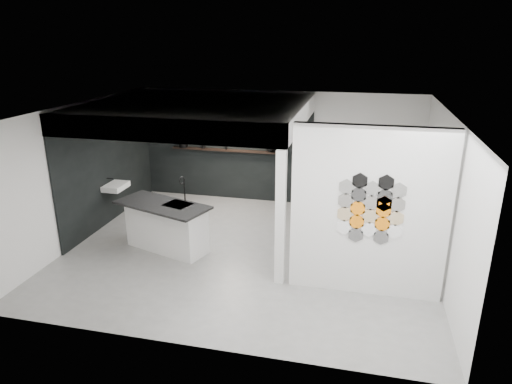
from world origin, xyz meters
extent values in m
cube|color=slate|center=(0.00, 0.00, -0.01)|extent=(7.00, 6.00, 0.01)
cube|color=silver|center=(2.23, -1.00, 1.40)|extent=(2.45, 0.15, 2.80)
cube|color=black|center=(-1.30, 2.97, 1.18)|extent=(4.40, 0.04, 2.35)
cube|color=black|center=(-3.47, 1.00, 1.18)|extent=(0.04, 4.00, 2.35)
cube|color=silver|center=(-1.30, 1.00, 2.55)|extent=(4.40, 4.00, 0.40)
cube|color=silver|center=(0.82, -1.00, 1.18)|extent=(0.16, 0.16, 2.35)
cube|color=silver|center=(-1.30, -0.92, 2.55)|extent=(4.40, 0.16, 0.40)
cube|color=silver|center=(-3.24, 0.80, 0.85)|extent=(0.40, 0.60, 0.12)
cube|color=black|center=(-1.20, 2.87, 1.30)|extent=(3.00, 0.15, 0.04)
cube|color=silver|center=(-1.58, -0.25, 0.47)|extent=(1.75, 1.09, 0.94)
cube|color=black|center=(-1.61, -0.33, 0.97)|extent=(2.03, 1.37, 0.04)
cube|color=black|center=(-1.31, -0.28, 0.98)|extent=(0.60, 0.55, 0.02)
cylinder|color=black|center=(-1.24, -0.07, 1.21)|extent=(0.03, 0.03, 0.44)
torus|color=black|center=(-1.26, -0.14, 1.43)|extent=(0.07, 0.15, 0.15)
cylinder|color=black|center=(-2.42, 2.87, 1.42)|extent=(0.27, 0.27, 0.19)
ellipsoid|color=black|center=(-0.14, 2.87, 1.41)|extent=(0.21, 0.21, 0.17)
cylinder|color=gray|center=(0.15, 2.87, 1.37)|extent=(0.18, 0.18, 0.10)
cylinder|color=gray|center=(0.15, 2.87, 1.39)|extent=(0.12, 0.12, 0.14)
cylinder|color=black|center=(-1.27, 2.87, 1.39)|extent=(0.06, 0.06, 0.14)
cylinder|color=black|center=(-1.88, 2.87, 1.38)|extent=(0.12, 0.12, 0.11)
cylinder|color=white|center=(1.86, -1.09, 1.16)|extent=(0.26, 0.02, 0.26)
cylinder|color=tan|center=(1.86, -1.09, 1.39)|extent=(0.26, 0.02, 0.26)
cylinder|color=#66635E|center=(1.86, -1.09, 1.61)|extent=(0.26, 0.02, 0.26)
cylinder|color=silver|center=(1.86, -1.09, 1.84)|extent=(0.26, 0.02, 0.26)
cylinder|color=black|center=(2.06, -1.09, 1.05)|extent=(0.26, 0.02, 0.26)
cylinder|color=orange|center=(2.06, -1.09, 1.27)|extent=(0.26, 0.02, 0.26)
cylinder|color=orange|center=(2.06, -1.09, 1.50)|extent=(0.26, 0.02, 0.26)
cylinder|color=#2D2D2D|center=(2.06, -1.09, 1.73)|extent=(0.26, 0.02, 0.26)
cylinder|color=black|center=(2.06, -1.09, 1.95)|extent=(0.26, 0.02, 0.26)
cylinder|color=white|center=(2.25, -1.09, 1.16)|extent=(0.26, 0.02, 0.26)
cylinder|color=tan|center=(2.25, -1.09, 1.39)|extent=(0.26, 0.02, 0.26)
cylinder|color=#66635E|center=(2.25, -1.09, 1.61)|extent=(0.26, 0.02, 0.26)
cylinder|color=silver|center=(2.25, -1.09, 1.84)|extent=(0.26, 0.02, 0.26)
cylinder|color=black|center=(2.44, -1.09, 1.05)|extent=(0.26, 0.02, 0.26)
cylinder|color=orange|center=(2.44, -1.09, 1.27)|extent=(0.26, 0.02, 0.26)
cylinder|color=orange|center=(2.44, -1.09, 1.50)|extent=(0.26, 0.02, 0.26)
cylinder|color=#2D2D2D|center=(2.44, -1.09, 1.73)|extent=(0.26, 0.02, 0.26)
cylinder|color=black|center=(2.44, -1.09, 1.95)|extent=(0.26, 0.02, 0.26)
cylinder|color=white|center=(2.64, -1.09, 1.16)|extent=(0.26, 0.02, 0.26)
cylinder|color=tan|center=(2.64, -1.09, 1.39)|extent=(0.26, 0.02, 0.26)
cylinder|color=#66635E|center=(2.64, -1.09, 1.61)|extent=(0.26, 0.02, 0.26)
cylinder|color=silver|center=(2.64, -1.09, 1.84)|extent=(0.26, 0.02, 0.26)
cylinder|color=orange|center=(2.44, -1.09, 1.61)|extent=(0.26, 0.02, 0.26)
camera|label=1|loc=(2.01, -7.91, 4.07)|focal=32.00mm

